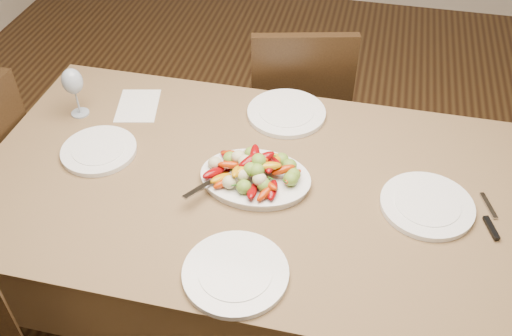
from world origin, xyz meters
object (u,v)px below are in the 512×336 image
(plate_left, at_px, (99,151))
(plate_far, at_px, (286,113))
(chair_far, at_px, (296,106))
(plate_near, at_px, (236,273))
(dining_table, at_px, (256,256))
(plate_right, at_px, (427,205))
(serving_platter, at_px, (255,180))
(wine_glass, at_px, (75,91))

(plate_left, bearing_deg, plate_far, 30.99)
(chair_far, bearing_deg, plate_far, 79.44)
(plate_near, bearing_deg, dining_table, 94.20)
(plate_right, distance_m, plate_near, 0.64)
(serving_platter, relative_size, wine_glass, 1.69)
(dining_table, bearing_deg, serving_platter, -125.10)
(plate_far, xyz_separation_m, wine_glass, (-0.75, -0.16, 0.09))
(plate_left, distance_m, plate_right, 1.10)
(plate_right, bearing_deg, wine_glass, 170.58)
(serving_platter, bearing_deg, chair_far, 89.56)
(plate_left, relative_size, plate_right, 0.89)
(dining_table, distance_m, plate_left, 0.68)
(plate_left, bearing_deg, wine_glass, 130.26)
(serving_platter, relative_size, plate_left, 1.35)
(plate_left, bearing_deg, plate_near, -34.33)
(plate_near, bearing_deg, plate_left, 145.67)
(plate_left, relative_size, wine_glass, 1.26)
(dining_table, bearing_deg, chair_far, 89.65)
(chair_far, bearing_deg, dining_table, 75.88)
(plate_near, bearing_deg, chair_far, 91.08)
(serving_platter, xyz_separation_m, plate_far, (0.03, 0.38, -0.00))
(plate_left, xyz_separation_m, plate_far, (0.59, 0.35, 0.00))
(chair_far, distance_m, plate_right, 1.02)
(plate_right, relative_size, plate_near, 0.97)
(plate_near, bearing_deg, plate_right, 36.69)
(chair_far, bearing_deg, wine_glass, 26.26)
(plate_far, bearing_deg, chair_far, 93.21)
(dining_table, distance_m, chair_far, 0.83)
(chair_far, xyz_separation_m, plate_near, (0.02, -1.21, 0.29))
(chair_far, height_order, plate_left, chair_far)
(plate_right, bearing_deg, plate_near, -143.31)
(plate_right, bearing_deg, plate_far, 144.02)
(chair_far, bearing_deg, plate_left, 41.13)
(plate_far, bearing_deg, plate_near, -90.19)
(plate_near, bearing_deg, serving_platter, 94.44)
(dining_table, relative_size, plate_near, 6.21)
(plate_far, bearing_deg, wine_glass, -167.86)
(serving_platter, xyz_separation_m, plate_near, (0.03, -0.38, -0.00))
(serving_platter, bearing_deg, dining_table, 54.90)
(plate_left, xyz_separation_m, plate_near, (0.59, -0.40, 0.00))
(chair_far, bearing_deg, plate_near, 77.30)
(dining_table, distance_m, plate_right, 0.67)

